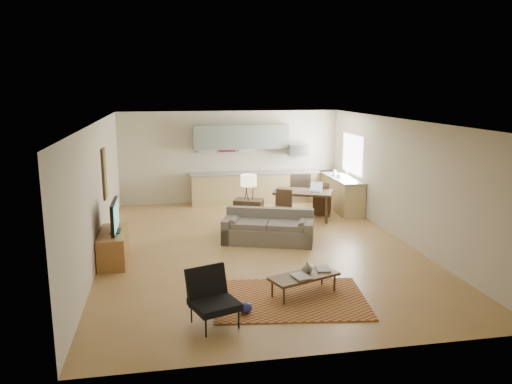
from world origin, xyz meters
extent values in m
plane|color=olive|center=(0.00, 0.00, 0.00)|extent=(9.00, 9.00, 0.00)
plane|color=white|center=(0.00, 0.00, 2.70)|extent=(9.00, 9.00, 0.00)
plane|color=#BBB398|center=(0.00, 4.50, 1.35)|extent=(6.50, 0.00, 6.50)
plane|color=#BBB398|center=(0.00, -4.50, 1.35)|extent=(6.50, 0.00, 6.50)
plane|color=#BBB398|center=(-3.25, 0.00, 1.35)|extent=(0.00, 9.00, 9.00)
plane|color=#BBB398|center=(3.25, 0.00, 1.35)|extent=(0.00, 9.00, 9.00)
cube|color=#A5A8AD|center=(2.00, 4.18, 0.45)|extent=(0.62, 0.62, 0.90)
cube|color=#A5A8AD|center=(2.00, 4.20, 1.55)|extent=(0.62, 0.40, 0.35)
cube|color=slate|center=(0.30, 4.33, 1.95)|extent=(2.80, 0.34, 0.70)
cube|color=white|center=(3.23, 3.00, 1.55)|extent=(0.02, 1.40, 1.05)
cube|color=maroon|center=(0.00, -2.77, 0.01)|extent=(2.64, 1.99, 0.02)
imported|color=maroon|center=(0.07, -2.76, 0.37)|extent=(0.40, 0.45, 0.03)
imported|color=navy|center=(0.54, -2.43, 0.36)|extent=(0.32, 0.38, 0.02)
imported|color=black|center=(0.34, -2.55, 0.44)|extent=(0.23, 0.23, 0.18)
imported|color=#FEEEC5|center=(2.83, 3.26, 1.02)|extent=(0.11, 0.11, 0.19)
camera|label=1|loc=(-1.91, -10.11, 3.38)|focal=35.00mm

